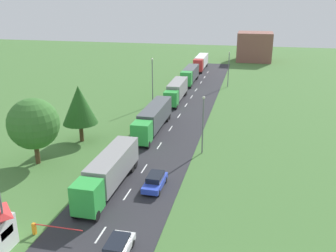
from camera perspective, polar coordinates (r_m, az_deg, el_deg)
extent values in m
cube|color=#2B2B30|center=(49.13, -2.04, -4.11)|extent=(10.00, 140.00, 0.06)
cube|color=white|center=(33.97, -10.15, -15.88)|extent=(0.16, 2.40, 0.01)
cube|color=white|center=(39.58, -6.18, -10.22)|extent=(0.16, 2.40, 0.01)
cube|color=white|center=(44.84, -3.62, -6.45)|extent=(0.16, 2.40, 0.01)
cube|color=white|center=(51.39, -1.32, -2.98)|extent=(0.16, 2.40, 0.01)
cube|color=white|center=(57.93, 0.40, -0.38)|extent=(0.16, 2.40, 0.01)
cube|color=white|center=(64.15, 1.68, 1.56)|extent=(0.16, 2.40, 0.01)
cube|color=white|center=(70.52, 2.74, 3.18)|extent=(0.16, 2.40, 0.01)
cube|color=white|center=(76.49, 3.57, 4.43)|extent=(0.16, 2.40, 0.01)
cube|color=white|center=(82.39, 4.27, 5.48)|extent=(0.16, 2.40, 0.01)
cube|color=white|center=(89.63, 5.00, 6.57)|extent=(0.16, 2.40, 0.01)
cube|color=white|center=(95.57, 5.52, 7.34)|extent=(0.16, 2.40, 0.01)
cube|color=white|center=(102.25, 6.02, 8.09)|extent=(0.16, 2.40, 0.01)
cube|color=green|center=(35.72, -12.09, -10.48)|extent=(2.45, 2.46, 2.88)
cube|color=black|center=(34.56, -12.96, -10.63)|extent=(2.10, 0.11, 1.27)
cube|color=gray|center=(40.97, -8.29, -5.81)|extent=(2.54, 10.06, 2.80)
cube|color=black|center=(41.66, -8.18, -7.81)|extent=(0.94, 9.55, 0.24)
cylinder|color=black|center=(35.58, -10.77, -13.20)|extent=(0.35, 1.00, 1.00)
cylinder|color=black|center=(36.39, -13.88, -12.65)|extent=(0.35, 1.00, 1.00)
cylinder|color=black|center=(43.91, -5.49, -6.37)|extent=(0.35, 1.00, 1.00)
cylinder|color=black|center=(44.58, -8.07, -6.07)|extent=(0.35, 1.00, 1.00)
cylinder|color=black|center=(44.95, -5.01, -5.73)|extent=(0.35, 1.00, 1.00)
cylinder|color=black|center=(45.59, -7.53, -5.45)|extent=(0.35, 1.00, 1.00)
cube|color=green|center=(50.73, -3.99, -1.01)|extent=(2.45, 2.62, 2.84)
cube|color=black|center=(49.44, -4.40, -0.94)|extent=(2.10, 0.11, 1.25)
cube|color=#4C5156|center=(57.47, -1.90, 1.78)|extent=(2.55, 11.67, 2.84)
cube|color=black|center=(57.97, -1.88, 0.25)|extent=(0.95, 11.08, 0.24)
cylinder|color=black|center=(50.38, -3.01, -2.86)|extent=(0.35, 1.00, 1.00)
cylinder|color=black|center=(50.95, -5.29, -2.66)|extent=(0.35, 1.00, 1.00)
cylinder|color=black|center=(60.99, -0.12, 1.12)|extent=(0.35, 1.00, 1.00)
cylinder|color=black|center=(61.47, -2.03, 1.25)|extent=(0.35, 1.00, 1.00)
cylinder|color=black|center=(62.30, 0.16, 1.51)|extent=(0.35, 1.00, 1.00)
cylinder|color=black|center=(62.76, -1.71, 1.63)|extent=(0.35, 1.00, 1.00)
cube|color=green|center=(68.05, 0.47, 4.18)|extent=(2.48, 2.33, 2.60)
cube|color=black|center=(66.90, 0.29, 4.33)|extent=(2.10, 0.14, 1.15)
cube|color=gray|center=(74.01, 1.44, 5.72)|extent=(2.67, 9.76, 2.81)
cube|color=black|center=(74.40, 1.43, 4.51)|extent=(1.06, 9.25, 0.24)
cylinder|color=black|center=(67.67, 1.24, 2.94)|extent=(0.37, 1.01, 1.00)
cylinder|color=black|center=(68.07, -0.50, 3.04)|extent=(0.37, 1.01, 1.00)
cylinder|color=black|center=(77.04, 2.59, 4.93)|extent=(0.37, 1.01, 1.00)
cylinder|color=black|center=(77.39, 1.05, 5.01)|extent=(0.37, 1.01, 1.00)
cylinder|color=black|center=(78.16, 2.73, 5.13)|extent=(0.37, 1.01, 1.00)
cylinder|color=black|center=(78.50, 1.21, 5.21)|extent=(0.37, 1.01, 1.00)
cube|color=green|center=(83.94, 2.78, 7.16)|extent=(2.45, 2.26, 3.02)
cube|color=black|center=(82.80, 2.66, 7.38)|extent=(2.10, 0.11, 1.33)
cube|color=#4C5156|center=(89.94, 3.47, 8.04)|extent=(2.55, 9.54, 2.68)
cube|color=black|center=(90.25, 3.45, 7.08)|extent=(0.95, 9.05, 0.24)
cylinder|color=black|center=(83.55, 3.42, 6.04)|extent=(0.36, 1.00, 1.00)
cylinder|color=black|center=(83.90, 1.99, 6.11)|extent=(0.36, 1.00, 1.00)
cylinder|color=black|center=(92.88, 4.38, 7.34)|extent=(0.36, 1.00, 1.00)
cylinder|color=black|center=(93.19, 3.09, 7.41)|extent=(0.36, 1.00, 1.00)
cylinder|color=black|center=(93.99, 4.48, 7.48)|extent=(0.36, 1.00, 1.00)
cylinder|color=black|center=(94.30, 3.20, 7.55)|extent=(0.36, 1.00, 1.00)
cube|color=red|center=(100.52, 4.57, 9.12)|extent=(2.46, 2.35, 3.04)
cube|color=black|center=(99.35, 4.49, 9.32)|extent=(2.10, 0.12, 1.34)
cube|color=white|center=(107.19, 5.09, 9.82)|extent=(2.58, 10.69, 2.80)
cube|color=black|center=(107.46, 5.06, 8.98)|extent=(0.97, 10.14, 0.24)
cylinder|color=black|center=(100.09, 5.10, 8.17)|extent=(0.36, 1.00, 1.00)
cylinder|color=black|center=(100.37, 3.90, 8.24)|extent=(0.36, 1.00, 1.00)
cylinder|color=black|center=(110.48, 5.83, 9.18)|extent=(0.36, 1.00, 1.00)
cylinder|color=black|center=(110.74, 4.73, 9.24)|extent=(0.36, 1.00, 1.00)
cylinder|color=black|center=(111.74, 5.91, 9.29)|extent=(0.36, 1.00, 1.00)
cylinder|color=black|center=(111.99, 4.82, 9.34)|extent=(0.36, 1.00, 1.00)
cube|color=white|center=(31.05, -7.80, -18.16)|extent=(1.83, 4.43, 0.57)
cube|color=black|center=(30.90, -7.70, -17.14)|extent=(1.53, 2.49, 0.49)
cylinder|color=black|center=(32.13, -5.42, -17.24)|extent=(0.22, 0.64, 0.64)
cylinder|color=black|center=(32.58, -8.22, -16.78)|extent=(0.22, 0.64, 0.64)
cube|color=blue|center=(40.27, -2.00, -8.57)|extent=(1.84, 4.37, 0.61)
cube|color=black|center=(40.19, -1.93, -7.68)|extent=(1.53, 2.45, 0.58)
cylinder|color=black|center=(38.98, -1.43, -10.07)|extent=(0.23, 0.64, 0.64)
cylinder|color=black|center=(39.37, -3.71, -9.79)|extent=(0.23, 0.64, 0.64)
cylinder|color=black|center=(41.50, -0.38, -8.14)|extent=(0.23, 0.64, 0.64)
cylinder|color=black|center=(41.87, -2.52, -7.90)|extent=(0.23, 0.64, 0.64)
cube|color=black|center=(33.35, -23.16, -14.58)|extent=(0.06, 1.55, 0.70)
cube|color=orange|center=(35.31, -19.56, -14.41)|extent=(0.28, 0.28, 1.05)
cylinder|color=red|center=(34.01, -16.32, -14.47)|extent=(4.50, 0.10, 0.10)
cylinder|color=orange|center=(34.73, -23.32, -15.77)|extent=(0.16, 0.16, 0.82)
cylinder|color=orange|center=(34.62, -23.04, -15.84)|extent=(0.16, 0.16, 0.82)
cube|color=black|center=(34.29, -23.34, -14.81)|extent=(0.38, 0.22, 0.62)
sphere|color=tan|center=(34.05, -23.44, -14.16)|extent=(0.22, 0.22, 0.22)
cylinder|color=slate|center=(32.50, -23.78, -11.75)|extent=(0.18, 0.18, 7.17)
cylinder|color=slate|center=(48.12, 5.28, -0.05)|extent=(0.18, 0.18, 7.32)
sphere|color=silver|center=(47.03, 5.42, 4.30)|extent=(0.36, 0.36, 0.36)
cylinder|color=slate|center=(69.74, -2.36, 6.53)|extent=(0.18, 0.18, 8.46)
sphere|color=silver|center=(68.93, -2.41, 10.06)|extent=(0.36, 0.36, 0.36)
cylinder|color=slate|center=(85.56, 9.12, 8.31)|extent=(0.18, 0.18, 7.46)
sphere|color=silver|center=(84.94, 9.26, 10.86)|extent=(0.36, 0.36, 0.36)
cylinder|color=#513823|center=(54.10, -12.95, -0.91)|extent=(0.56, 0.56, 2.64)
cone|color=#23561E|center=(52.91, -13.27, 3.13)|extent=(4.81, 4.81, 5.29)
cylinder|color=#513823|center=(48.46, -19.17, -3.81)|extent=(0.57, 0.57, 2.79)
sphere|color=#38702D|center=(47.22, -19.66, 0.32)|extent=(6.12, 6.12, 6.12)
cube|color=brown|center=(122.87, 12.95, 11.60)|extent=(10.51, 10.21, 8.75)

